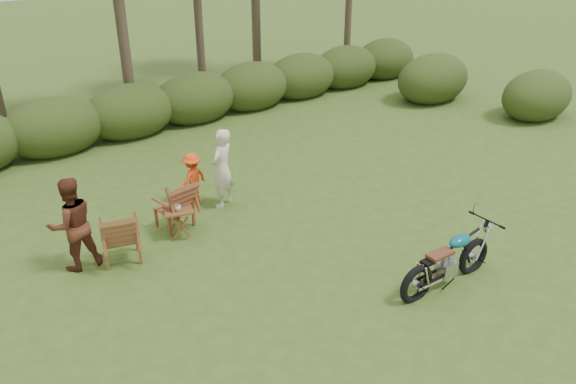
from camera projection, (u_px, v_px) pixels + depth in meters
ground at (371, 287)px, 9.01m from camera, size 80.00×80.00×0.00m
motorcycle at (444, 284)px, 9.08m from camera, size 1.94×0.83×1.09m
lawn_chair_right at (176, 226)px, 10.77m from camera, size 0.75×0.75×0.99m
lawn_chair_left at (124, 260)px, 9.72m from camera, size 0.86×0.86×1.00m
side_table at (179, 223)px, 10.33m from camera, size 0.66×0.60×0.55m
cup at (178, 208)px, 10.16m from camera, size 0.15×0.15×0.10m
adult_a at (224, 205)px, 11.57m from camera, size 0.71×0.62×1.65m
adult_b at (80, 266)px, 9.54m from camera, size 0.80×0.62×1.64m
child at (194, 202)px, 11.68m from camera, size 0.79×0.59×1.09m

